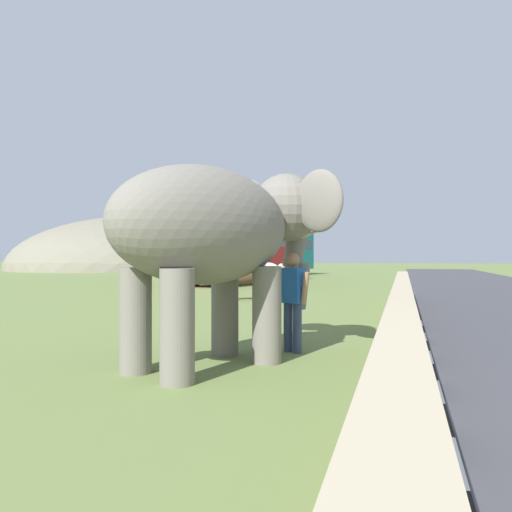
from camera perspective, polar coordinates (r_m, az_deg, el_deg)
name	(u,v)px	position (r m, az deg, el deg)	size (l,w,h in m)	color
striped_curb	(441,452)	(4.33, 20.09, -20.00)	(16.20, 0.20, 0.24)	white
barrier_parapet	(401,346)	(6.51, 16.00, -9.74)	(28.00, 0.36, 1.00)	tan
elephant	(222,230)	(7.55, -3.80, 2.89)	(4.00, 3.32, 3.00)	slate
person_handler	(293,296)	(8.47, 4.14, -4.56)	(0.40, 0.62, 1.66)	navy
bus_red	(239,248)	(29.11, -1.96, 0.96)	(9.14, 3.83, 3.50)	#B21E1E
bus_teal	(277,250)	(40.67, 2.43, 0.69)	(8.58, 4.62, 3.50)	teal
cow_near	(244,276)	(18.30, -1.39, -2.27)	(1.20, 1.88, 1.23)	#473323
cow_mid	(267,269)	(29.01, 1.24, -1.43)	(1.37, 1.82, 1.23)	beige
hill_east	(153,268)	(67.16, -11.54, -1.35)	(39.21, 31.37, 13.36)	slate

